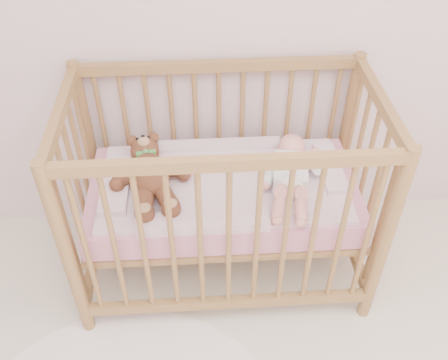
{
  "coord_description": "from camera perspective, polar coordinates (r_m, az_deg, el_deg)",
  "views": [
    {
      "loc": [
        -0.16,
        -0.09,
        2.06
      ],
      "look_at": [
        -0.05,
        1.55,
        0.62
      ],
      "focal_mm": 40.0,
      "sensor_mm": 36.0,
      "label": 1
    }
  ],
  "objects": [
    {
      "name": "mattress",
      "position": [
        2.31,
        -0.08,
        -1.7
      ],
      "size": [
        1.22,
        0.62,
        0.13
      ],
      "primitive_type": "cube",
      "color": "pink",
      "rests_on": "crib"
    },
    {
      "name": "teddy_bear",
      "position": [
        2.2,
        -8.44,
        0.66
      ],
      "size": [
        0.47,
        0.59,
        0.15
      ],
      "primitive_type": null,
      "rotation": [
        0.0,
        0.0,
        0.19
      ],
      "color": "brown",
      "rests_on": "blanket"
    },
    {
      "name": "baby",
      "position": [
        2.23,
        7.64,
        1.11
      ],
      "size": [
        0.37,
        0.61,
        0.14
      ],
      "primitive_type": null,
      "rotation": [
        0.0,
        0.0,
        -0.18
      ],
      "color": "white",
      "rests_on": "blanket"
    },
    {
      "name": "blanket",
      "position": [
        2.26,
        -0.08,
        -0.31
      ],
      "size": [
        1.1,
        0.58,
        0.06
      ],
      "primitive_type": null,
      "color": "#E19BB7",
      "rests_on": "mattress"
    },
    {
      "name": "crib",
      "position": [
        2.3,
        -0.08,
        -1.43
      ],
      "size": [
        1.36,
        0.76,
        1.0
      ],
      "primitive_type": null,
      "color": "olive",
      "rests_on": "floor"
    }
  ]
}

